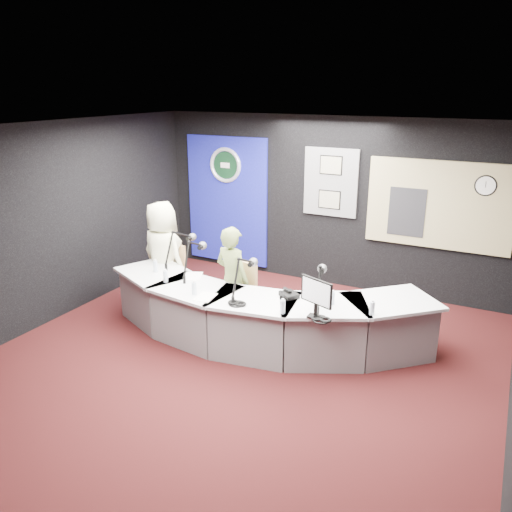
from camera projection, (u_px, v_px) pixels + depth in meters
The scene contains 32 objects.
ground at pixel (241, 360), 6.37m from camera, with size 6.00×6.00×0.00m, color black.
ceiling at pixel (239, 129), 5.48m from camera, with size 6.00×6.00×0.02m, color silver.
wall_back at pixel (327, 203), 8.46m from camera, with size 6.00×0.02×2.80m, color black.
wall_front at pixel (22, 379), 3.40m from camera, with size 6.00×0.02×2.80m, color black.
wall_left at pixel (54, 223), 7.23m from camera, with size 0.02×6.00×2.80m, color black.
broadcast_desk at pixel (257, 315), 6.74m from camera, with size 4.50×1.90×0.75m, color silver, non-canonical shape.
backdrop_panel at pixel (227, 201), 9.30m from camera, with size 1.60×0.05×2.30m, color navy.
agency_seal at pixel (225, 165), 9.06m from camera, with size 0.63×0.63×0.07m, color silver.
seal_center at pixel (225, 165), 9.07m from camera, with size 0.48×0.48×0.01m, color black.
pinboard at pixel (331, 182), 8.30m from camera, with size 0.90×0.04×1.10m, color slate.
framed_photo_upper at pixel (331, 165), 8.19m from camera, with size 0.34×0.02×0.27m, color gray.
framed_photo_lower at pixel (329, 200), 8.37m from camera, with size 0.34×0.02×0.27m, color gray.
booth_window_frame at pixel (439, 205), 7.63m from camera, with size 2.12×0.06×1.32m, color tan.
booth_glow at pixel (439, 205), 7.62m from camera, with size 2.00×0.02×1.20m, color #F5E59A.
equipment_rack at pixel (407, 212), 7.85m from camera, with size 0.55×0.02×0.75m, color black.
wall_clock at pixel (486, 186), 7.24m from camera, with size 0.28×0.28×0.01m, color white.
armchair_left at pixel (164, 274), 7.78m from camera, with size 0.59×0.59×1.05m, color #AF8450, non-canonical shape.
armchair_right at pixel (233, 296), 7.00m from camera, with size 0.58×0.58×1.04m, color #AF8450, non-canonical shape.
draped_jacket at pixel (170, 263), 7.98m from camera, with size 0.50×0.10×0.70m, color #6A675A.
person_man at pixel (163, 255), 7.68m from camera, with size 0.80×0.52×1.65m, color #EEEFBF.
person_woman at pixel (232, 280), 6.92m from camera, with size 0.55×0.36×1.50m, color olive.
computer_monitor at pixel (317, 291), 5.70m from camera, with size 0.41×0.02×0.28m, color black.
desk_phone at pixel (289, 295), 6.37m from camera, with size 0.22×0.18×0.06m, color black.
headphones_near at pixel (321, 319), 5.73m from camera, with size 0.22×0.22×0.04m, color black.
headphones_far at pixel (237, 303), 6.14m from camera, with size 0.22×0.22×0.04m, color black.
paper_stack at pixel (193, 276), 7.06m from camera, with size 0.23×0.33×0.00m, color white.
notepad at pixel (205, 297), 6.36m from camera, with size 0.21×0.30×0.00m, color white.
boom_mic_a at pixel (179, 245), 7.43m from camera, with size 0.17×0.74×0.60m, color black, non-canonical shape.
boom_mic_b at pixel (194, 255), 6.99m from camera, with size 0.21×0.73×0.60m, color black, non-canonical shape.
boom_mic_c at pixel (243, 273), 6.32m from camera, with size 0.16×0.74×0.60m, color black, non-canonical shape.
boom_mic_d at pixel (320, 281), 6.07m from camera, with size 0.29×0.71×0.60m, color black, non-canonical shape.
water_bottles at pixel (246, 289), 6.37m from camera, with size 3.15×0.56×0.18m, color silver, non-canonical shape.
Camera 1 is at (2.73, -4.93, 3.26)m, focal length 36.00 mm.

